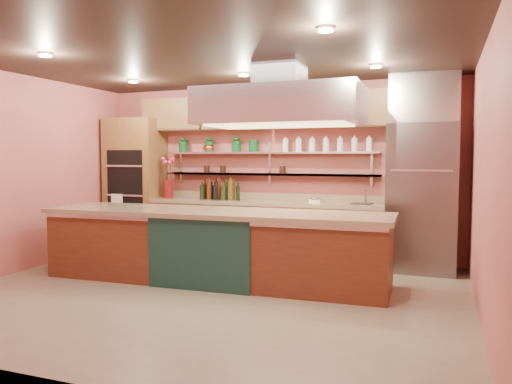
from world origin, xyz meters
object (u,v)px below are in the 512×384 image
at_px(island, 214,246).
at_px(copper_kettle, 208,148).
at_px(flower_vase, 168,189).
at_px(kitchen_scale, 315,200).
at_px(refrigerator, 422,198).
at_px(green_canister, 254,146).

height_order(island, copper_kettle, copper_kettle).
distance_m(flower_vase, kitchen_scale, 2.58).
bearing_deg(flower_vase, refrigerator, -0.14).
bearing_deg(refrigerator, green_canister, 175.03).
bearing_deg(kitchen_scale, island, -131.29).
height_order(refrigerator, green_canister, refrigerator).
height_order(refrigerator, flower_vase, refrigerator).
distance_m(refrigerator, flower_vase, 4.13).
distance_m(island, green_canister, 2.27).
xyz_separation_m(island, kitchen_scale, (0.96, 1.60, 0.51)).
bearing_deg(copper_kettle, flower_vase, -161.43).
height_order(kitchen_scale, green_canister, green_canister).
bearing_deg(kitchen_scale, flower_vase, 169.73).
bearing_deg(green_canister, kitchen_scale, -11.35).
bearing_deg(refrigerator, copper_kettle, 176.21).
bearing_deg(island, refrigerator, 30.41).
distance_m(kitchen_scale, green_canister, 1.39).
bearing_deg(flower_vase, island, -44.76).
xyz_separation_m(refrigerator, flower_vase, (-4.13, 0.01, 0.03)).
bearing_deg(flower_vase, green_canister, 8.43).
bearing_deg(refrigerator, flower_vase, 179.86).
relative_size(island, flower_vase, 14.89).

